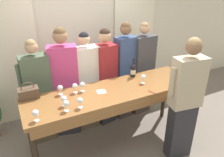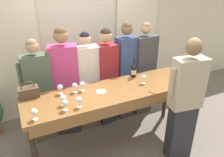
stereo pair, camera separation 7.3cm
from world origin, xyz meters
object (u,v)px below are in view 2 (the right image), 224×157
Objects in this scene: wine_glass_center_right at (144,78)px; wine_bottle at (134,70)px; host_pouring at (185,102)px; wine_glass_center_mid at (63,98)px; guest_cream_sweater at (87,82)px; tasting_bar at (115,97)px; wine_glass_back_mid at (65,103)px; wine_glass_front_left at (60,87)px; guest_olive_jacket at (39,92)px; guest_navy_coat at (126,71)px; guest_striped_shirt at (106,77)px; wine_glass_center_left at (75,86)px; wine_glass_front_right at (34,112)px; handbag at (29,92)px; guest_beige_cap at (143,70)px; wine_glass_back_left at (79,100)px; wine_glass_front_mid at (82,85)px; guest_pink_top at (65,82)px.

wine_bottle is at bearing 91.78° from wine_glass_center_right.
wine_glass_center_right is at bearing 114.59° from host_pouring.
guest_cream_sweater is (0.58, 0.76, -0.24)m from wine_glass_center_mid.
tasting_bar is 18.13× the size of wine_glass_back_mid.
guest_olive_jacket is (-0.24, 0.45, -0.24)m from wine_glass_front_left.
guest_olive_jacket is 0.94× the size of guest_navy_coat.
wine_glass_front_left is 0.08× the size of guest_cream_sweater.
wine_glass_center_left is at bearing -145.01° from guest_striped_shirt.
wine_glass_center_right is (1.64, 0.25, -0.00)m from wine_glass_front_right.
handbag reaches higher than wine_glass_front_left.
wine_bottle reaches higher than wine_glass_center_right.
guest_striped_shirt is 0.96× the size of host_pouring.
guest_cream_sweater is (-0.68, 0.39, -0.25)m from wine_bottle.
wine_glass_front_right is 0.08× the size of host_pouring.
wine_glass_center_mid is at bearing -155.94° from guest_beige_cap.
wine_bottle is at bearing -1.56° from handbag.
wine_glass_back_left is 0.08× the size of guest_olive_jacket.
host_pouring is (1.93, -0.95, -0.15)m from handbag.
tasting_bar is 1.50× the size of guest_olive_jacket.
wine_bottle is at bearing -139.14° from guest_beige_cap.
wine_glass_front_mid is at bearing -159.94° from guest_beige_cap.
guest_olive_jacket is at bearing -180.00° from guest_navy_coat.
guest_cream_sweater is at bearing 56.57° from wine_glass_back_mid.
wine_glass_front_mid is 1.46m from host_pouring.
wine_glass_front_mid is at bearing -11.92° from handbag.
wine_glass_front_right and wine_glass_back_mid have the same top height.
guest_navy_coat is (0.06, 0.68, -0.16)m from wine_glass_center_right.
guest_striped_shirt reaches higher than wine_glass_back_mid.
wine_glass_front_right is 0.08× the size of guest_beige_cap.
wine_glass_center_left and wine_glass_center_right have the same top height.
tasting_bar is at bearing -143.82° from guest_beige_cap.
tasting_bar is 8.16× the size of wine_bottle.
wine_glass_front_right is 1.95m from guest_navy_coat.
guest_navy_coat reaches higher than wine_glass_front_left.
guest_cream_sweater is at bearing -180.00° from guest_navy_coat.
guest_navy_coat is at bearing 37.67° from wine_glass_back_left.
host_pouring is (0.78, -0.61, 0.04)m from tasting_bar.
wine_glass_center_left is at bearing 80.70° from wine_glass_back_left.
handbag is 1.74m from guest_navy_coat.
wine_glass_center_right is 0.78m from guest_striped_shirt.
guest_pink_top is 1.05× the size of guest_striped_shirt.
guest_pink_top reaches higher than wine_glass_front_left.
guest_beige_cap reaches higher than wine_glass_front_mid.
wine_glass_front_right is at bearing -176.53° from wine_glass_back_left.
wine_glass_center_right is 0.08× the size of guest_beige_cap.
wine_glass_back_mid is at bearing -121.36° from wine_glass_center_left.
wine_bottle is 1.36m from wine_glass_back_mid.
guest_beige_cap is at bearing 40.86° from wine_bottle.
guest_olive_jacket is 2.19m from host_pouring.
handbag reaches higher than wine_glass_back_mid.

